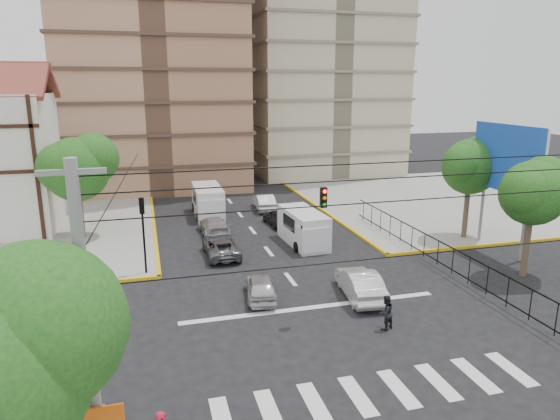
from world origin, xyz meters
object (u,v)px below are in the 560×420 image
object	(u,v)px
traffic_light_nw	(143,223)
van_left_lane	(208,202)
van_right_lane	(304,229)
car_white_front_right	(360,284)
car_silver_front_left	(261,287)
pedestrian_crosswalk	(386,312)

from	to	relation	value
traffic_light_nw	van_left_lane	xyz separation A→B (m)	(5.18, 12.16, -1.91)
van_right_lane	van_left_lane	size ratio (longest dim) A/B	0.96
traffic_light_nw	car_white_front_right	bearing A→B (deg)	-29.85
traffic_light_nw	car_silver_front_left	xyz separation A→B (m)	(5.60, -4.85, -2.49)
van_right_lane	car_white_front_right	bearing A→B (deg)	-92.95
car_white_front_right	pedestrian_crosswalk	size ratio (longest dim) A/B	2.81
van_left_lane	pedestrian_crosswalk	world-z (taller)	van_left_lane
traffic_light_nw	van_left_lane	distance (m)	13.35
van_left_lane	car_silver_front_left	distance (m)	17.03
van_right_lane	pedestrian_crosswalk	bearing A→B (deg)	-94.63
van_left_lane	car_silver_front_left	world-z (taller)	van_left_lane
car_silver_front_left	traffic_light_nw	bearing A→B (deg)	-32.88
car_white_front_right	pedestrian_crosswalk	xyz separation A→B (m)	(-0.33, -3.50, 0.06)
traffic_light_nw	van_left_lane	bearing A→B (deg)	66.92
car_silver_front_left	car_white_front_right	bearing A→B (deg)	174.46
van_right_lane	pedestrian_crosswalk	world-z (taller)	van_right_lane
van_right_lane	car_silver_front_left	size ratio (longest dim) A/B	1.44
van_left_lane	car_white_front_right	xyz separation A→B (m)	(5.36, -18.21, -0.46)
car_silver_front_left	van_left_lane	bearing A→B (deg)	-80.55
pedestrian_crosswalk	car_silver_front_left	bearing A→B (deg)	-67.59
traffic_light_nw	car_white_front_right	world-z (taller)	traffic_light_nw
van_left_lane	car_white_front_right	size ratio (longest dim) A/B	1.23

